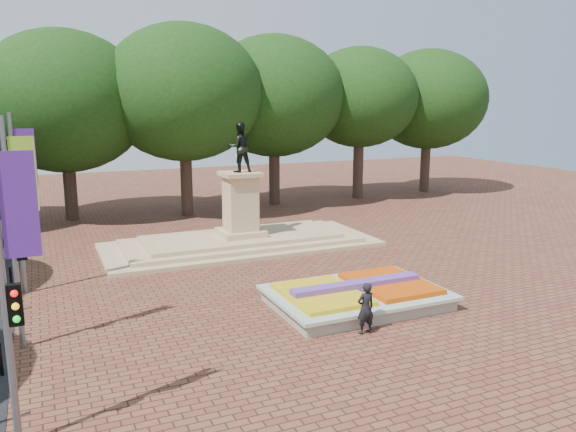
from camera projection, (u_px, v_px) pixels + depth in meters
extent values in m
plane|color=brown|center=(308.00, 292.00, 22.13)|extent=(90.00, 90.00, 0.00)
cube|color=gray|center=(357.00, 299.00, 20.70)|extent=(6.00, 4.00, 0.45)
cube|color=#B6C4B1|center=(357.00, 292.00, 20.64)|extent=(6.30, 4.30, 0.12)
cube|color=#D15D0B|center=(390.00, 284.00, 21.19)|extent=(2.60, 3.40, 0.22)
cube|color=gold|center=(322.00, 295.00, 20.04)|extent=(2.60, 3.40, 0.18)
cube|color=#553696|center=(357.00, 287.00, 20.60)|extent=(5.20, 0.55, 0.38)
cube|color=tan|center=(241.00, 244.00, 29.28)|extent=(14.00, 6.00, 0.20)
cube|color=tan|center=(241.00, 241.00, 29.24)|extent=(12.00, 5.00, 0.20)
cube|color=tan|center=(241.00, 237.00, 29.20)|extent=(10.00, 4.00, 0.20)
cube|color=tan|center=(241.00, 232.00, 29.15)|extent=(2.20, 2.20, 0.30)
cube|color=tan|center=(241.00, 203.00, 28.85)|extent=(1.50, 1.50, 2.80)
cube|color=tan|center=(240.00, 174.00, 28.55)|extent=(1.90, 1.90, 0.20)
imported|color=black|center=(240.00, 147.00, 28.29)|extent=(1.22, 0.95, 2.50)
cylinder|color=#36251D|center=(65.00, 191.00, 34.68)|extent=(0.80, 0.80, 4.00)
ellipsoid|color=#12330E|center=(59.00, 114.00, 33.75)|extent=(8.80, 8.80, 7.48)
cylinder|color=#36251D|center=(177.00, 185.00, 37.47)|extent=(0.80, 0.80, 4.00)
ellipsoid|color=#12330E|center=(174.00, 113.00, 36.54)|extent=(8.80, 8.80, 7.48)
cylinder|color=#36251D|center=(274.00, 179.00, 40.26)|extent=(0.80, 0.80, 4.00)
ellipsoid|color=#12330E|center=(273.00, 113.00, 39.33)|extent=(8.80, 8.80, 7.48)
cylinder|color=#36251D|center=(358.00, 174.00, 43.04)|extent=(0.80, 0.80, 4.00)
ellipsoid|color=#12330E|center=(359.00, 112.00, 42.12)|extent=(8.80, 8.80, 7.48)
cylinder|color=#36251D|center=(432.00, 170.00, 45.83)|extent=(0.80, 0.80, 4.00)
ellipsoid|color=#12330E|center=(435.00, 112.00, 44.91)|extent=(8.80, 8.80, 7.48)
cylinder|color=slate|center=(3.00, 292.00, 11.56)|extent=(0.16, 0.16, 7.00)
cube|color=#4F2087|center=(19.00, 205.00, 11.38)|extent=(0.70, 0.04, 2.20)
cylinder|color=slate|center=(13.00, 236.00, 16.48)|extent=(0.16, 0.16, 7.00)
cube|color=#8BC026|center=(24.00, 174.00, 16.31)|extent=(0.70, 0.04, 2.20)
cylinder|color=slate|center=(17.00, 205.00, 21.41)|extent=(0.16, 0.16, 7.00)
cube|color=#4F2087|center=(26.00, 158.00, 21.24)|extent=(0.70, 0.04, 2.20)
cube|color=black|center=(16.00, 305.00, 11.70)|extent=(0.28, 0.18, 0.90)
cube|color=black|center=(21.00, 245.00, 16.62)|extent=(0.28, 0.18, 0.90)
cylinder|color=black|center=(1.00, 360.00, 15.27)|extent=(0.10, 0.10, 0.90)
cylinder|color=black|center=(5.00, 326.00, 17.60)|extent=(0.10, 0.10, 0.90)
sphere|color=black|center=(4.00, 312.00, 17.51)|extent=(0.12, 0.12, 0.12)
cylinder|color=black|center=(9.00, 300.00, 19.93)|extent=(0.10, 0.10, 0.90)
sphere|color=black|center=(7.00, 288.00, 19.84)|extent=(0.12, 0.12, 0.12)
cylinder|color=black|center=(11.00, 280.00, 22.26)|extent=(0.10, 0.10, 0.90)
sphere|color=black|center=(10.00, 268.00, 22.17)|extent=(0.12, 0.12, 0.12)
imported|color=black|center=(366.00, 308.00, 18.05)|extent=(0.63, 0.42, 1.71)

